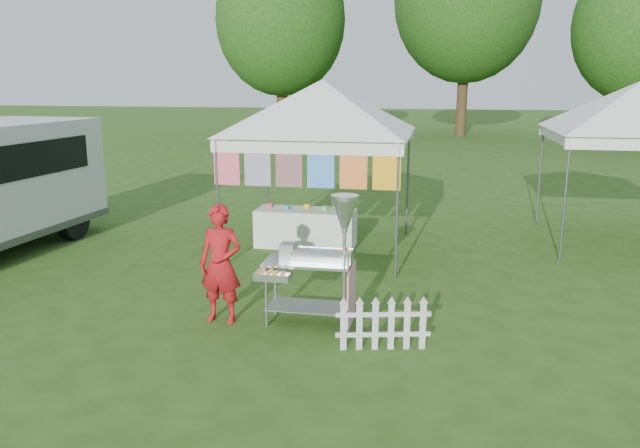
# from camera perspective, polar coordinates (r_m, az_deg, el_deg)

# --- Properties ---
(ground) EXTENTS (120.00, 120.00, 0.00)m
(ground) POSITION_cam_1_polar(r_m,az_deg,el_deg) (8.02, -4.57, -8.92)
(ground) COLOR #294C15
(ground) RESTS_ON ground
(canopy_main) EXTENTS (4.24, 4.24, 3.45)m
(canopy_main) POSITION_cam_1_polar(r_m,az_deg,el_deg) (10.84, 0.21, 13.02)
(canopy_main) COLOR #59595E
(canopy_main) RESTS_ON ground
(tree_left) EXTENTS (6.40, 6.40, 9.53)m
(tree_left) POSITION_cam_1_polar(r_m,az_deg,el_deg) (32.30, -3.59, 18.08)
(tree_left) COLOR #352613
(tree_left) RESTS_ON ground
(donut_cart) EXTENTS (1.18, 0.81, 1.65)m
(donut_cart) POSITION_cam_1_polar(r_m,az_deg,el_deg) (7.62, 0.17, -2.37)
(donut_cart) COLOR gray
(donut_cart) RESTS_ON ground
(vendor) EXTENTS (0.56, 0.38, 1.50)m
(vendor) POSITION_cam_1_polar(r_m,az_deg,el_deg) (7.88, -9.07, -3.63)
(vendor) COLOR #A41419
(vendor) RESTS_ON ground
(picket_fence) EXTENTS (1.06, 0.27, 0.56)m
(picket_fence) POSITION_cam_1_polar(r_m,az_deg,el_deg) (7.16, 5.80, -9.22)
(picket_fence) COLOR silver
(picket_fence) RESTS_ON ground
(display_table) EXTENTS (1.80, 0.70, 0.69)m
(display_table) POSITION_cam_1_polar(r_m,az_deg,el_deg) (11.43, -1.31, -0.36)
(display_table) COLOR white
(display_table) RESTS_ON ground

